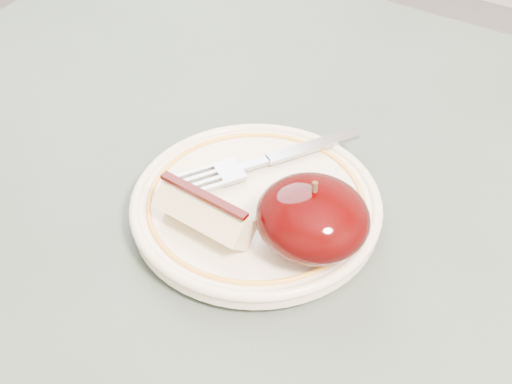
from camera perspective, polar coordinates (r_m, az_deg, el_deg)
The scene contains 5 objects.
table at distance 0.60m, azimuth -1.71°, elevation -11.81°, with size 0.90×0.90×0.75m.
plate at distance 0.56m, azimuth 0.00°, elevation -1.05°, with size 0.20×0.20×0.02m.
apple_half at distance 0.51m, azimuth 4.54°, elevation -2.07°, with size 0.08×0.08×0.06m.
apple_wedge at distance 0.53m, azimuth -4.14°, elevation -1.67°, with size 0.08×0.04×0.04m.
fork at distance 0.59m, azimuth 0.83°, elevation 2.55°, with size 0.10×0.15×0.00m.
Camera 1 is at (0.20, -0.29, 1.15)m, focal length 50.00 mm.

